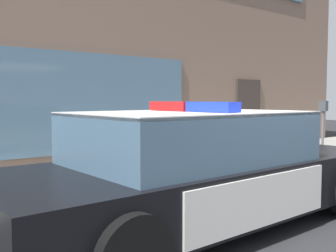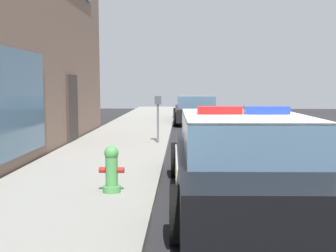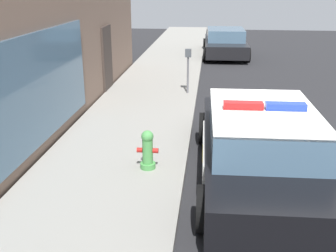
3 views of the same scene
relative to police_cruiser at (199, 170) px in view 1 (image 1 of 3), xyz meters
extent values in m
plane|color=#262628|center=(0.55, -0.55, -0.68)|extent=(48.00, 48.00, 0.00)
cube|color=gray|center=(0.55, 2.71, -0.61)|extent=(48.00, 2.82, 0.15)
cube|color=#382D28|center=(5.71, 4.14, 0.37)|extent=(1.00, 0.08, 2.10)
cube|color=black|center=(0.06, 0.00, -0.18)|extent=(5.15, 2.03, 0.60)
cube|color=silver|center=(1.70, 0.04, -0.02)|extent=(1.78, 1.92, 0.05)
cube|color=silver|center=(-1.73, -0.04, -0.02)|extent=(1.47, 1.91, 0.05)
cube|color=silver|center=(-0.06, 0.97, -0.18)|extent=(2.15, 0.08, 0.51)
cube|color=silver|center=(-0.02, -0.97, -0.18)|extent=(2.15, 0.08, 0.51)
cube|color=yellow|center=(-0.06, 0.99, -0.18)|extent=(0.22, 0.02, 0.26)
cube|color=slate|center=(-0.14, 0.00, 0.39)|extent=(2.70, 1.79, 0.60)
cube|color=silver|center=(-0.14, 0.00, 0.68)|extent=(2.70, 1.79, 0.04)
cube|color=red|center=(-0.15, 0.34, 0.76)|extent=(0.21, 0.66, 0.11)
cube|color=blue|center=(-0.14, -0.35, 0.76)|extent=(0.21, 0.66, 0.11)
cylinder|color=black|center=(1.73, 1.00, -0.34)|extent=(0.68, 0.24, 0.68)
cylinder|color=black|center=(-1.65, 0.92, -0.34)|extent=(0.68, 0.24, 0.68)
cylinder|color=#4C994C|center=(-0.01, 1.98, -0.48)|extent=(0.28, 0.28, 0.10)
cylinder|color=#4C994C|center=(-0.01, 1.98, -0.21)|extent=(0.19, 0.19, 0.45)
sphere|color=#4C994C|center=(-0.01, 1.98, 0.09)|extent=(0.22, 0.22, 0.22)
cylinder|color=#B21E19|center=(-0.01, 1.98, 0.16)|extent=(0.06, 0.06, 0.05)
cylinder|color=#B21E19|center=(-0.01, 1.84, -0.18)|extent=(0.09, 0.10, 0.09)
cylinder|color=#B21E19|center=(-0.01, 2.13, -0.18)|extent=(0.09, 0.10, 0.09)
cylinder|color=#B21E19|center=(0.14, 1.98, -0.22)|extent=(0.10, 0.12, 0.12)
cylinder|color=slate|center=(5.40, 1.58, 0.02)|extent=(0.06, 0.06, 1.10)
cube|color=#474C51|center=(5.40, 1.58, 0.69)|extent=(0.12, 0.18, 0.24)
camera|label=1|loc=(-3.15, -3.43, 0.84)|focal=41.79mm
camera|label=2|loc=(-6.14, 0.90, 1.13)|focal=43.36mm
camera|label=3|loc=(-6.73, 0.90, 2.69)|focal=43.67mm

